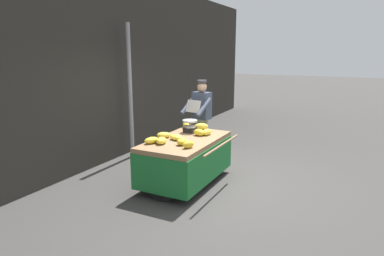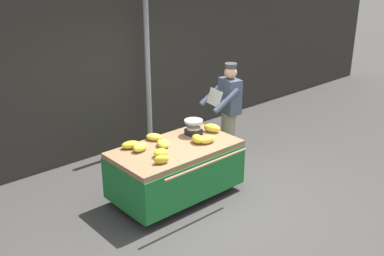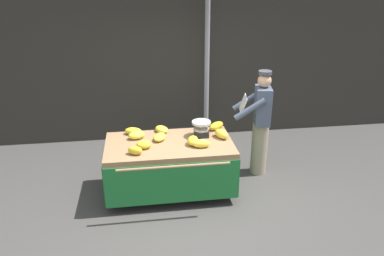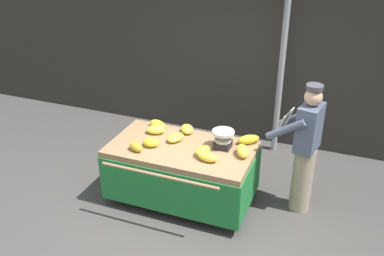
{
  "view_description": "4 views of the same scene",
  "coord_description": "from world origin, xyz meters",
  "views": [
    {
      "loc": [
        -5.28,
        -2.18,
        2.29
      ],
      "look_at": [
        -0.1,
        0.44,
        0.98
      ],
      "focal_mm": 31.53,
      "sensor_mm": 36.0,
      "label": 1
    },
    {
      "loc": [
        -4.02,
        -4.15,
        3.43
      ],
      "look_at": [
        0.04,
        0.47,
        1.02
      ],
      "focal_mm": 42.92,
      "sensor_mm": 36.0,
      "label": 2
    },
    {
      "loc": [
        -0.64,
        -4.37,
        3.09
      ],
      "look_at": [
        0.07,
        0.55,
        0.99
      ],
      "focal_mm": 34.98,
      "sensor_mm": 36.0,
      "label": 3
    },
    {
      "loc": [
        1.58,
        -3.88,
        3.46
      ],
      "look_at": [
        -0.11,
        0.43,
        1.13
      ],
      "focal_mm": 40.2,
      "sensor_mm": 36.0,
      "label": 4
    }
  ],
  "objects": [
    {
      "name": "street_pole",
      "position": [
        0.6,
        2.29,
        1.45
      ],
      "size": [
        0.09,
        0.09,
        2.9
      ],
      "primitive_type": "cylinder",
      "color": "gray",
      "rests_on": "ground"
    },
    {
      "name": "banana_bunch_4",
      "position": [
        0.5,
        0.87,
        0.87
      ],
      "size": [
        0.31,
        0.28,
        0.12
      ],
      "primitive_type": "ellipsoid",
      "rotation": [
        0.0,
        0.0,
        2.25
      ],
      "color": "gold",
      "rests_on": "banana_cart"
    },
    {
      "name": "banana_bunch_9",
      "position": [
        -0.77,
        0.85,
        0.87
      ],
      "size": [
        0.3,
        0.24,
        0.11
      ],
      "primitive_type": "ellipsoid",
      "rotation": [
        0.0,
        0.0,
        1.18
      ],
      "color": "yellow",
      "rests_on": "banana_cart"
    },
    {
      "name": "banana_bunch_0",
      "position": [
        0.51,
        0.54,
        0.88
      ],
      "size": [
        0.24,
        0.3,
        0.13
      ],
      "primitive_type": "ellipsoid",
      "rotation": [
        0.0,
        0.0,
        0.45
      ],
      "color": "yellow",
      "rests_on": "banana_cart"
    },
    {
      "name": "weighing_scale",
      "position": [
        0.23,
        0.65,
        0.93
      ],
      "size": [
        0.28,
        0.28,
        0.24
      ],
      "color": "black",
      "rests_on": "banana_cart"
    },
    {
      "name": "banana_bunch_1",
      "position": [
        -0.63,
        0.35,
        0.87
      ],
      "size": [
        0.21,
        0.16,
        0.11
      ],
      "primitive_type": "ellipsoid",
      "rotation": [
        0.0,
        0.0,
        1.57
      ],
      "color": "yellow",
      "rests_on": "banana_cart"
    },
    {
      "name": "banana_bunch_7",
      "position": [
        -0.35,
        0.87,
        0.86
      ],
      "size": [
        0.27,
        0.29,
        0.1
      ],
      "primitive_type": "ellipsoid",
      "rotation": [
        0.0,
        0.0,
        0.56
      ],
      "color": "yellow",
      "rests_on": "banana_cart"
    },
    {
      "name": "banana_bunch_8",
      "position": [
        0.16,
        0.27,
        0.87
      ],
      "size": [
        0.27,
        0.16,
        0.11
      ],
      "primitive_type": "ellipsoid",
      "rotation": [
        0.0,
        0.0,
        1.44
      ],
      "color": "yellow",
      "rests_on": "banana_cart"
    },
    {
      "name": "ground_plane",
      "position": [
        0.0,
        0.0,
        0.0
      ],
      "size": [
        60.0,
        60.0,
        0.0
      ],
      "primitive_type": "plane",
      "color": "#423F3D"
    },
    {
      "name": "banana_bunch_3",
      "position": [
        -0.4,
        0.59,
        0.86
      ],
      "size": [
        0.25,
        0.3,
        0.1
      ],
      "primitive_type": "ellipsoid",
      "rotation": [
        0.0,
        0.0,
        2.77
      ],
      "color": "yellow",
      "rests_on": "banana_cart"
    },
    {
      "name": "banana_bunch_2",
      "position": [
        -0.72,
        0.69,
        0.87
      ],
      "size": [
        0.28,
        0.22,
        0.11
      ],
      "primitive_type": "ellipsoid",
      "rotation": [
        0.0,
        0.0,
        1.85
      ],
      "color": "yellow",
      "rests_on": "banana_cart"
    },
    {
      "name": "banana_cart",
      "position": [
        -0.27,
        0.48,
        0.6
      ],
      "size": [
        1.84,
        1.21,
        0.81
      ],
      "color": "#93704C",
      "rests_on": "ground"
    },
    {
      "name": "back_wall",
      "position": [
        0.0,
        2.67,
        1.97
      ],
      "size": [
        16.0,
        0.24,
        3.94
      ],
      "primitive_type": "cube",
      "color": "#2D2B26",
      "rests_on": "ground"
    },
    {
      "name": "vendor_person",
      "position": [
        1.21,
        0.87,
        0.87
      ],
      "size": [
        0.64,
        0.59,
        1.71
      ],
      "color": "gray",
      "rests_on": "ground"
    },
    {
      "name": "banana_bunch_6",
      "position": [
        -0.75,
        0.18,
        0.87
      ],
      "size": [
        0.23,
        0.19,
        0.12
      ],
      "primitive_type": "ellipsoid",
      "rotation": [
        0.0,
        0.0,
        1.17
      ],
      "color": "gold",
      "rests_on": "banana_cart"
    },
    {
      "name": "banana_bunch_5",
      "position": [
        0.06,
        0.37,
        0.88
      ],
      "size": [
        0.21,
        0.26,
        0.12
      ],
      "primitive_type": "ellipsoid",
      "rotation": [
        0.0,
        0.0,
        2.83
      ],
      "color": "yellow",
      "rests_on": "banana_cart"
    }
  ]
}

